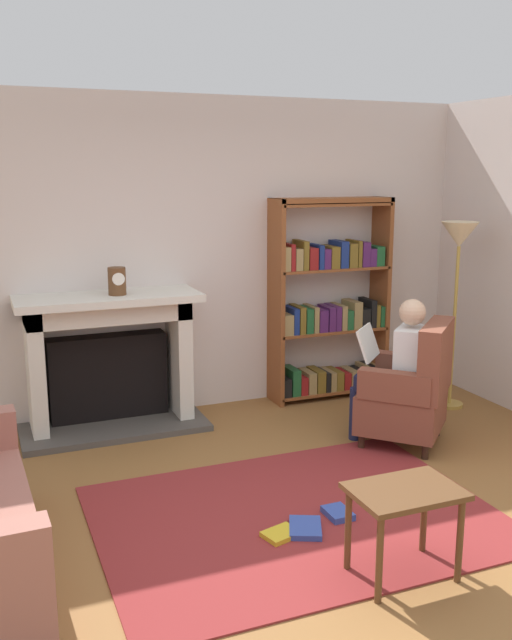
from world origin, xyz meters
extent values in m
plane|color=brown|center=(0.00, 0.00, 0.00)|extent=(14.00, 14.00, 0.00)
cube|color=silver|center=(0.00, 2.55, 1.35)|extent=(5.60, 0.10, 2.70)
cube|color=maroon|center=(0.00, 0.30, 0.01)|extent=(2.40, 1.80, 0.01)
cube|color=#4C4742|center=(-0.75, 2.18, 0.03)|extent=(1.48, 0.64, 0.05)
cube|color=black|center=(-0.75, 2.40, 0.40)|extent=(0.96, 0.20, 0.70)
cube|color=silver|center=(-1.33, 2.28, 0.53)|extent=(0.12, 0.44, 1.06)
cube|color=silver|center=(-0.17, 2.28, 0.53)|extent=(0.12, 0.44, 1.06)
cube|color=silver|center=(-0.75, 2.28, 0.98)|extent=(1.28, 0.44, 0.16)
cube|color=silver|center=(-0.75, 2.22, 1.09)|extent=(1.44, 0.56, 0.06)
cylinder|color=brown|center=(-0.68, 2.20, 1.23)|extent=(0.14, 0.14, 0.22)
cylinder|color=white|center=(-0.68, 2.14, 1.25)|extent=(0.10, 0.01, 0.10)
cube|color=brown|center=(0.75, 2.34, 0.92)|extent=(0.04, 0.32, 1.84)
cube|color=brown|center=(1.83, 2.34, 0.92)|extent=(0.04, 0.32, 1.84)
cube|color=brown|center=(1.29, 2.34, 1.82)|extent=(1.11, 0.32, 0.04)
cube|color=brown|center=(1.29, 2.34, 0.06)|extent=(1.07, 0.32, 0.02)
cube|color=black|center=(0.82, 2.33, 0.16)|extent=(0.07, 0.26, 0.17)
cube|color=#1E592D|center=(0.91, 2.33, 0.19)|extent=(0.08, 0.26, 0.24)
cube|color=maroon|center=(0.99, 2.33, 0.15)|extent=(0.07, 0.26, 0.16)
cube|color=#997F4C|center=(1.07, 2.33, 0.17)|extent=(0.08, 0.26, 0.19)
cube|color=brown|center=(1.16, 2.33, 0.17)|extent=(0.08, 0.26, 0.20)
cube|color=black|center=(1.23, 2.33, 0.16)|extent=(0.05, 0.26, 0.18)
cube|color=#997F4C|center=(1.28, 2.33, 0.16)|extent=(0.06, 0.26, 0.18)
cube|color=brown|center=(1.35, 2.33, 0.16)|extent=(0.07, 0.26, 0.18)
cube|color=maroon|center=(1.43, 2.33, 0.15)|extent=(0.07, 0.26, 0.16)
cube|color=#997F4C|center=(1.52, 2.33, 0.15)|extent=(0.08, 0.26, 0.16)
cube|color=black|center=(1.60, 2.33, 0.15)|extent=(0.08, 0.26, 0.16)
cube|color=#997F4C|center=(1.67, 2.33, 0.17)|extent=(0.04, 0.26, 0.19)
cube|color=black|center=(1.72, 2.33, 0.17)|extent=(0.06, 0.26, 0.19)
cube|color=#997F4C|center=(1.79, 2.33, 0.16)|extent=(0.07, 0.26, 0.18)
cube|color=brown|center=(1.29, 2.34, 0.63)|extent=(1.07, 0.32, 0.02)
cube|color=#997F4C|center=(0.83, 2.33, 0.74)|extent=(0.09, 0.26, 0.18)
cube|color=navy|center=(0.90, 2.33, 0.76)|extent=(0.05, 0.26, 0.23)
cube|color=brown|center=(0.96, 2.33, 0.77)|extent=(0.06, 0.26, 0.24)
cube|color=#1E592D|center=(1.03, 2.33, 0.76)|extent=(0.07, 0.26, 0.22)
cube|color=#997F4C|center=(1.10, 2.33, 0.76)|extent=(0.05, 0.26, 0.23)
cube|color=#4C1E59|center=(1.17, 2.33, 0.75)|extent=(0.08, 0.26, 0.20)
cube|color=#4C1E59|center=(1.26, 2.33, 0.76)|extent=(0.07, 0.26, 0.22)
cube|color=#4C1E59|center=(1.32, 2.33, 0.76)|extent=(0.06, 0.26, 0.22)
cube|color=#997F4C|center=(1.38, 2.33, 0.76)|extent=(0.05, 0.26, 0.22)
cube|color=#1E592D|center=(1.44, 2.33, 0.73)|extent=(0.06, 0.26, 0.18)
cube|color=#997F4C|center=(1.52, 2.33, 0.77)|extent=(0.08, 0.26, 0.25)
cube|color=black|center=(1.61, 2.33, 0.74)|extent=(0.08, 0.26, 0.18)
cube|color=black|center=(1.69, 2.33, 0.77)|extent=(0.06, 0.26, 0.26)
cube|color=brown|center=(1.74, 2.33, 0.75)|extent=(0.04, 0.26, 0.21)
cube|color=#1E592D|center=(1.80, 2.33, 0.74)|extent=(0.08, 0.26, 0.19)
cube|color=brown|center=(1.29, 2.34, 1.21)|extent=(1.07, 0.32, 0.02)
cube|color=#997F4C|center=(0.81, 2.33, 1.32)|extent=(0.05, 0.26, 0.21)
cube|color=maroon|center=(0.86, 2.33, 1.34)|extent=(0.04, 0.26, 0.23)
cube|color=#997F4C|center=(0.92, 2.33, 1.32)|extent=(0.07, 0.26, 0.19)
cube|color=brown|center=(0.98, 2.33, 1.35)|extent=(0.05, 0.26, 0.26)
cube|color=maroon|center=(1.06, 2.33, 1.32)|extent=(0.08, 0.26, 0.19)
cube|color=navy|center=(1.13, 2.33, 1.33)|extent=(0.05, 0.26, 0.21)
cube|color=#4C1E59|center=(1.19, 2.33, 1.31)|extent=(0.06, 0.26, 0.18)
cube|color=brown|center=(1.27, 2.33, 1.32)|extent=(0.08, 0.26, 0.19)
cube|color=navy|center=(1.36, 2.33, 1.34)|extent=(0.08, 0.26, 0.24)
cube|color=brown|center=(1.45, 2.33, 1.33)|extent=(0.08, 0.26, 0.22)
cube|color=brown|center=(1.52, 2.33, 1.34)|extent=(0.04, 0.26, 0.24)
cube|color=#4C1E59|center=(1.59, 2.33, 1.33)|extent=(0.08, 0.26, 0.22)
cube|color=#4C1E59|center=(1.66, 2.33, 1.30)|extent=(0.06, 0.26, 0.16)
cube|color=#1E592D|center=(1.74, 2.33, 1.31)|extent=(0.08, 0.26, 0.18)
cube|color=brown|center=(1.29, 2.34, 1.78)|extent=(1.07, 0.32, 0.02)
cylinder|color=#331E14|center=(1.29, 1.45, 0.06)|extent=(0.05, 0.05, 0.12)
cylinder|color=#331E14|center=(0.92, 1.09, 0.06)|extent=(0.05, 0.05, 0.12)
cylinder|color=#331E14|center=(1.62, 1.10, 0.06)|extent=(0.05, 0.05, 0.12)
cylinder|color=#331E14|center=(1.26, 0.75, 0.06)|extent=(0.05, 0.05, 0.12)
cube|color=brown|center=(1.27, 1.10, 0.27)|extent=(0.88, 0.88, 0.30)
cube|color=brown|center=(1.44, 0.93, 0.70)|extent=(0.57, 0.56, 0.55)
cube|color=brown|center=(1.47, 1.29, 0.53)|extent=(0.46, 0.47, 0.22)
cube|color=brown|center=(1.08, 0.91, 0.53)|extent=(0.46, 0.47, 0.22)
cube|color=white|center=(1.31, 1.06, 0.67)|extent=(0.37, 0.37, 0.50)
sphere|color=#D8AD8C|center=(1.31, 1.06, 1.04)|extent=(0.20, 0.20, 0.20)
cube|color=#191E3F|center=(1.23, 1.26, 0.47)|extent=(0.37, 0.37, 0.12)
cube|color=#191E3F|center=(1.11, 1.15, 0.47)|extent=(0.37, 0.37, 0.12)
cylinder|color=#191E3F|center=(1.09, 1.40, 0.21)|extent=(0.10, 0.10, 0.42)
cylinder|color=#191E3F|center=(0.98, 1.28, 0.21)|extent=(0.10, 0.10, 0.42)
cube|color=white|center=(1.08, 1.30, 0.77)|extent=(0.33, 0.33, 0.25)
cube|color=brown|center=(0.24, -0.48, 0.48)|extent=(0.56, 0.39, 0.03)
cylinder|color=brown|center=(0.01, -0.63, 0.23)|extent=(0.04, 0.04, 0.46)
cylinder|color=brown|center=(0.48, -0.63, 0.23)|extent=(0.04, 0.04, 0.46)
cylinder|color=brown|center=(0.01, -0.33, 0.23)|extent=(0.04, 0.04, 0.46)
cylinder|color=brown|center=(0.48, -0.33, 0.23)|extent=(0.04, 0.04, 0.46)
cube|color=#334CA5|center=(-0.03, 0.11, 0.03)|extent=(0.27, 0.30, 0.03)
cube|color=#334CA5|center=(0.23, 0.20, 0.03)|extent=(0.15, 0.19, 0.04)
cube|color=gold|center=(-0.19, 0.10, 0.03)|extent=(0.24, 0.20, 0.03)
cylinder|color=#B7933F|center=(2.17, 1.66, 0.01)|extent=(0.24, 0.24, 0.03)
cylinder|color=#B7933F|center=(2.17, 1.66, 0.74)|extent=(0.03, 0.03, 1.41)
cone|color=beige|center=(2.17, 1.66, 1.54)|extent=(0.32, 0.32, 0.22)
camera|label=1|loc=(-1.70, -3.26, 2.08)|focal=39.33mm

